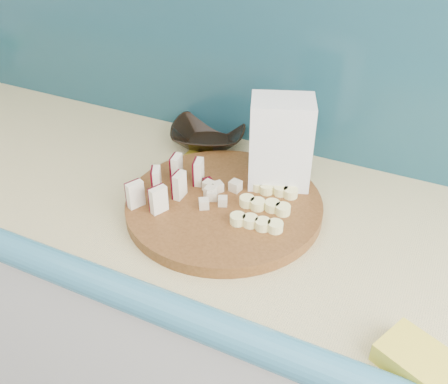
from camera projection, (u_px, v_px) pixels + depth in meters
kitchen_counter at (157, 317)px, 1.38m from camera, size 2.20×0.63×0.91m
backsplash at (199, 34)px, 1.19m from camera, size 2.20×0.02×0.50m
cutting_board at (224, 205)px, 1.03m from camera, size 0.44×0.44×0.03m
apple_wedges at (168, 183)px, 1.02m from camera, size 0.10×0.16×0.06m
apple_chunks at (212, 194)px, 1.02m from camera, size 0.05×0.06×0.02m
banana_slices at (265, 205)px, 0.99m from camera, size 0.11×0.16×0.02m
brown_bowl at (208, 134)px, 1.25m from camera, size 0.24×0.24×0.05m
flour_bag at (280, 148)px, 1.03m from camera, size 0.15×0.13×0.22m
sponge at (420, 362)px, 0.71m from camera, size 0.14×0.12×0.03m
banana_peel at (203, 171)px, 1.15m from camera, size 0.21×0.18×0.01m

